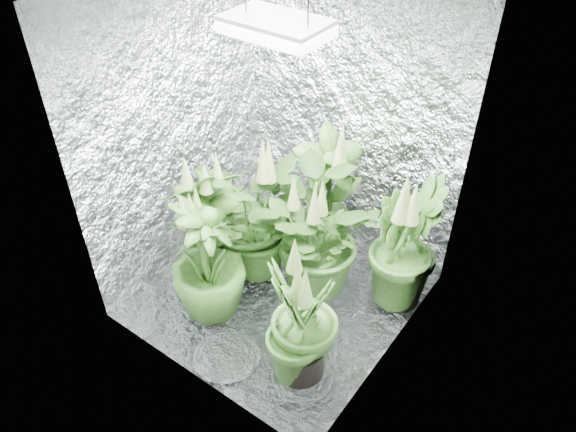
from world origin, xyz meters
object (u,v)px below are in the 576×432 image
(grow_lamp, at_px, (276,27))
(plant_a, at_px, (253,216))
(plant_f, at_px, (207,229))
(plant_e, at_px, (313,238))
(circulation_fan, at_px, (403,272))
(plant_b, at_px, (328,194))
(plant_c, at_px, (405,246))
(plant_g, at_px, (301,325))
(plant_d, at_px, (207,262))

(grow_lamp, relative_size, plant_a, 0.50)
(plant_f, bearing_deg, plant_e, 33.97)
(plant_a, relative_size, circulation_fan, 3.14)
(plant_a, bearing_deg, plant_b, 61.63)
(plant_c, distance_m, plant_g, 0.90)
(plant_b, xyz_separation_m, plant_d, (-0.24, -0.97, -0.05))
(grow_lamp, distance_m, plant_f, 1.41)
(plant_d, bearing_deg, plant_c, 41.43)
(plant_d, bearing_deg, plant_f, 132.30)
(grow_lamp, bearing_deg, plant_f, -157.36)
(plant_e, height_order, plant_g, plant_g)
(plant_g, bearing_deg, plant_f, 164.89)
(plant_b, height_order, plant_f, plant_f)
(plant_b, distance_m, plant_d, 1.00)
(plant_c, bearing_deg, plant_a, -160.37)
(plant_f, distance_m, circulation_fan, 1.34)
(plant_b, bearing_deg, plant_c, -13.32)
(plant_b, bearing_deg, grow_lamp, -86.79)
(grow_lamp, relative_size, circulation_fan, 1.56)
(plant_b, height_order, plant_c, plant_b)
(grow_lamp, relative_size, plant_f, 0.47)
(plant_e, bearing_deg, grow_lamp, -122.49)
(plant_g, xyz_separation_m, circulation_fan, (0.15, 0.99, -0.30))
(plant_a, distance_m, plant_b, 0.56)
(plant_c, xyz_separation_m, plant_e, (-0.51, -0.26, -0.02))
(plant_b, bearing_deg, plant_f, -116.86)
(plant_b, bearing_deg, plant_e, -69.03)
(plant_d, bearing_deg, plant_b, 75.87)
(plant_e, xyz_separation_m, plant_g, (0.34, -0.62, -0.00))
(grow_lamp, distance_m, plant_a, 1.39)
(plant_c, relative_size, plant_e, 1.09)
(plant_g, distance_m, circulation_fan, 1.04)
(plant_a, bearing_deg, plant_c, 19.63)
(plant_a, distance_m, plant_f, 0.33)
(circulation_fan, bearing_deg, plant_d, -142.00)
(plant_e, bearing_deg, plant_f, -146.03)
(plant_c, xyz_separation_m, circulation_fan, (-0.02, 0.11, -0.32))
(plant_e, distance_m, plant_f, 0.68)
(grow_lamp, relative_size, plant_g, 0.53)
(plant_a, relative_size, plant_f, 0.95)
(plant_d, xyz_separation_m, plant_e, (0.40, 0.55, 0.01))
(plant_b, relative_size, plant_g, 1.08)
(plant_b, distance_m, plant_e, 0.45)
(plant_b, xyz_separation_m, circulation_fan, (0.65, -0.05, -0.33))
(plant_e, distance_m, plant_g, 0.71)
(plant_c, height_order, plant_e, plant_c)
(plant_c, distance_m, plant_f, 1.25)
(plant_b, bearing_deg, plant_g, -64.16)
(plant_d, distance_m, plant_f, 0.25)
(plant_a, xyz_separation_m, plant_b, (0.27, 0.50, -0.00))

